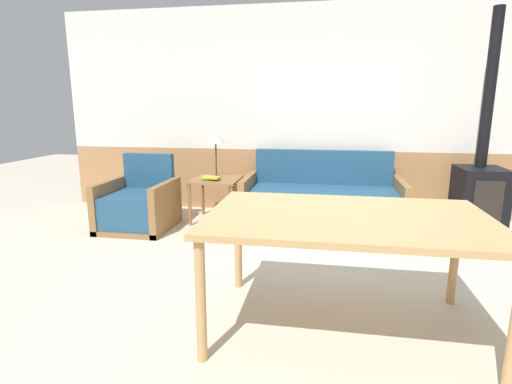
{
  "coord_description": "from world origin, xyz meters",
  "views": [
    {
      "loc": [
        0.03,
        -2.76,
        1.44
      ],
      "look_at": [
        -0.66,
        1.14,
        0.58
      ],
      "focal_mm": 28.0,
      "sensor_mm": 36.0,
      "label": 1
    }
  ],
  "objects_px": {
    "table_lamp": "(216,138)",
    "side_table": "(216,185)",
    "couch": "(322,204)",
    "wood_stove": "(480,183)",
    "armchair": "(139,206)",
    "dining_table": "(347,225)"
  },
  "relations": [
    {
      "from": "dining_table",
      "to": "armchair",
      "type": "bearing_deg",
      "value": 141.54
    },
    {
      "from": "table_lamp",
      "to": "dining_table",
      "type": "bearing_deg",
      "value": -57.86
    },
    {
      "from": "armchair",
      "to": "side_table",
      "type": "height_order",
      "value": "armchair"
    },
    {
      "from": "armchair",
      "to": "table_lamp",
      "type": "relative_size",
      "value": 1.4
    },
    {
      "from": "dining_table",
      "to": "side_table",
      "type": "bearing_deg",
      "value": 122.89
    },
    {
      "from": "couch",
      "to": "side_table",
      "type": "height_order",
      "value": "couch"
    },
    {
      "from": "couch",
      "to": "wood_stove",
      "type": "height_order",
      "value": "wood_stove"
    },
    {
      "from": "couch",
      "to": "wood_stove",
      "type": "relative_size",
      "value": 0.77
    },
    {
      "from": "armchair",
      "to": "table_lamp",
      "type": "bearing_deg",
      "value": 24.58
    },
    {
      "from": "couch",
      "to": "table_lamp",
      "type": "bearing_deg",
      "value": 176.56
    },
    {
      "from": "armchair",
      "to": "table_lamp",
      "type": "xyz_separation_m",
      "value": [
        0.81,
        0.56,
        0.78
      ]
    },
    {
      "from": "armchair",
      "to": "dining_table",
      "type": "height_order",
      "value": "armchair"
    },
    {
      "from": "side_table",
      "to": "wood_stove",
      "type": "bearing_deg",
      "value": 1.88
    },
    {
      "from": "couch",
      "to": "armchair",
      "type": "relative_size",
      "value": 2.22
    },
    {
      "from": "side_table",
      "to": "couch",
      "type": "bearing_deg",
      "value": 0.94
    },
    {
      "from": "armchair",
      "to": "side_table",
      "type": "distance_m",
      "value": 0.97
    },
    {
      "from": "armchair",
      "to": "side_table",
      "type": "bearing_deg",
      "value": 18.75
    },
    {
      "from": "table_lamp",
      "to": "side_table",
      "type": "bearing_deg",
      "value": -77.97
    },
    {
      "from": "couch",
      "to": "table_lamp",
      "type": "distance_m",
      "value": 1.55
    },
    {
      "from": "side_table",
      "to": "wood_stove",
      "type": "distance_m",
      "value": 3.1
    },
    {
      "from": "couch",
      "to": "armchair",
      "type": "distance_m",
      "value": 2.2
    },
    {
      "from": "side_table",
      "to": "dining_table",
      "type": "bearing_deg",
      "value": -57.11
    }
  ]
}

